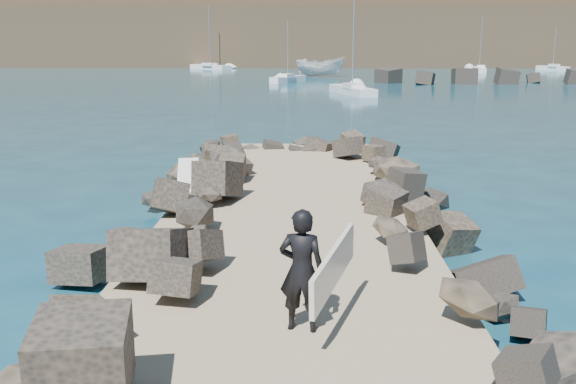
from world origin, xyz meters
The scene contains 12 objects.
ground centered at (0.00, 0.00, 0.00)m, with size 800.00×800.00×0.00m, color #0F384C.
jetty centered at (0.00, -2.00, 0.30)m, with size 6.00×26.00×0.60m, color #8C7759.
riprap_left centered at (-2.90, -1.50, 0.50)m, with size 2.60×22.00×1.00m, color black.
riprap_right centered at (2.90, -1.50, 0.50)m, with size 2.60×22.00×1.00m, color black.
surfboard_resting centered at (-2.75, 2.28, 1.04)m, with size 0.55×2.22×0.07m, color white.
boat_imported centered at (2.11, 67.30, 1.20)m, with size 2.33×6.20×2.40m, color silver.
surfer_with_board centered at (0.39, -5.73, 1.51)m, with size 1.17×2.16×1.80m.
sailboat_c centered at (4.34, 41.49, 0.35)m, with size 3.75×7.42×8.76m.
sailboat_d centered at (25.25, 80.19, 0.35)m, with size 2.52×6.69×7.94m.
sailboat_f centered at (37.24, 84.33, 0.35)m, with size 3.78×4.88×6.38m.
sailboat_b centered at (-1.64, 56.56, 0.35)m, with size 3.90×5.13×6.64m.
sailboat_e centered at (-14.64, 86.98, 0.35)m, with size 7.16×7.03×9.80m.
Camera 1 is at (0.38, -14.28, 4.69)m, focal length 40.00 mm.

